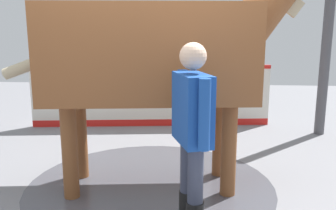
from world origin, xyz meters
name	(u,v)px	position (x,y,z in m)	size (l,w,h in m)	color
ground_plane	(151,198)	(0.00, 0.00, -0.01)	(16.00, 16.00, 0.02)	gray
wet_patch	(151,184)	(0.31, 0.04, 0.00)	(2.76, 2.76, 0.00)	#4C4C54
barrier_wall	(151,98)	(2.87, 0.35, 0.51)	(0.59, 4.24, 1.09)	silver
roof_post_near	(326,53)	(2.58, -2.52, 1.34)	(0.16, 0.16, 2.68)	#4C4C51
horse	(161,51)	(0.33, -0.08, 1.50)	(1.23, 3.55, 2.64)	brown
handler	(192,128)	(-0.60, -0.43, 0.93)	(0.63, 0.36, 1.62)	black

